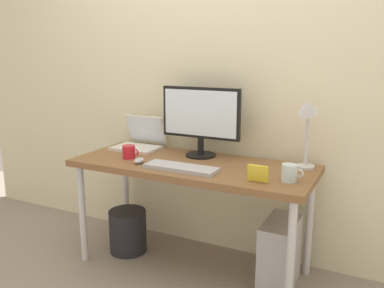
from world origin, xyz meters
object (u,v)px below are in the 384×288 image
at_px(keyboard, 181,168).
at_px(mouse, 139,161).
at_px(coffee_mug, 129,152).
at_px(glass_cup, 290,173).
at_px(computer_tower, 280,254).
at_px(desk_lamp, 307,118).
at_px(photo_frame, 258,173).
at_px(desk, 192,173).
at_px(laptop, 140,140).
at_px(monitor, 201,117).
at_px(wastebasket, 128,231).

relative_size(keyboard, mouse, 4.89).
bearing_deg(coffee_mug, glass_cup, -0.77).
height_order(coffee_mug, computer_tower, coffee_mug).
xyz_separation_m(desk_lamp, keyboard, (-0.64, -0.34, -0.29)).
xyz_separation_m(keyboard, photo_frame, (0.47, -0.02, 0.04)).
bearing_deg(coffee_mug, computer_tower, 6.08).
distance_m(desk, laptop, 0.56).
distance_m(laptop, mouse, 0.42).
height_order(monitor, wastebasket, monitor).
relative_size(laptop, keyboard, 0.73).
bearing_deg(glass_cup, monitor, 157.51).
bearing_deg(keyboard, photo_frame, -2.67).
distance_m(laptop, glass_cup, 1.18).
xyz_separation_m(monitor, keyboard, (0.04, -0.34, -0.25)).
bearing_deg(laptop, glass_cup, -14.25).
xyz_separation_m(monitor, glass_cup, (0.65, -0.27, -0.21)).
distance_m(mouse, coffee_mug, 0.15).
distance_m(monitor, computer_tower, 0.97).
relative_size(monitor, glass_cup, 4.61).
xyz_separation_m(mouse, photo_frame, (0.77, -0.03, 0.03)).
xyz_separation_m(monitor, desk_lamp, (0.68, 0.00, 0.05)).
distance_m(desk_lamp, photo_frame, 0.47).
bearing_deg(monitor, glass_cup, -22.49).
bearing_deg(monitor, wastebasket, -158.85).
relative_size(mouse, wastebasket, 0.30).
height_order(computer_tower, wastebasket, computer_tower).
bearing_deg(mouse, keyboard, -1.82).
bearing_deg(photo_frame, wastebasket, 169.82).
height_order(desk, laptop, laptop).
distance_m(laptop, keyboard, 0.64).
bearing_deg(laptop, coffee_mug, -70.69).
height_order(glass_cup, wastebasket, glass_cup).
bearing_deg(desk_lamp, wastebasket, -170.88).
distance_m(desk, wastebasket, 0.70).
relative_size(keyboard, coffee_mug, 3.77).
bearing_deg(mouse, wastebasket, 145.65).
relative_size(coffee_mug, glass_cup, 0.99).
bearing_deg(keyboard, coffee_mug, 169.03).
distance_m(monitor, photo_frame, 0.66).
xyz_separation_m(desk, coffee_mug, (-0.41, -0.08, 0.11)).
distance_m(photo_frame, wastebasket, 1.17).
distance_m(keyboard, computer_tower, 0.78).
height_order(desk, coffee_mug, coffee_mug).
relative_size(keyboard, wastebasket, 1.47).
height_order(monitor, glass_cup, monitor).
bearing_deg(computer_tower, desk_lamp, 62.20).
bearing_deg(keyboard, desk, 93.98).
xyz_separation_m(desk, keyboard, (0.01, -0.17, 0.08)).
relative_size(mouse, coffee_mug, 0.77).
distance_m(mouse, wastebasket, 0.63).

